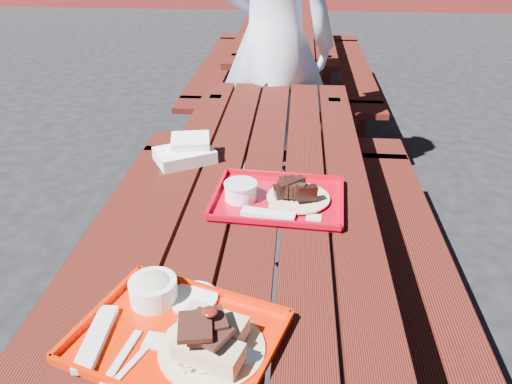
{
  "coord_description": "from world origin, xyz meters",
  "views": [
    {
      "loc": [
        0.11,
        -1.46,
        1.55
      ],
      "look_at": [
        0.0,
        -0.15,
        0.82
      ],
      "focal_mm": 35.0,
      "sensor_mm": 36.0,
      "label": 1
    }
  ],
  "objects_px": {
    "picnic_table_near": "(260,236)",
    "person": "(274,43)",
    "far_tray": "(276,197)",
    "near_tray": "(181,324)",
    "picnic_table_far": "(285,50)"
  },
  "relations": [
    {
      "from": "far_tray",
      "to": "person",
      "type": "height_order",
      "value": "person"
    },
    {
      "from": "picnic_table_near",
      "to": "near_tray",
      "type": "distance_m",
      "value": 0.73
    },
    {
      "from": "picnic_table_near",
      "to": "person",
      "type": "bearing_deg",
      "value": 91.21
    },
    {
      "from": "near_tray",
      "to": "picnic_table_near",
      "type": "bearing_deg",
      "value": 80.23
    },
    {
      "from": "far_tray",
      "to": "picnic_table_near",
      "type": "bearing_deg",
      "value": 123.42
    },
    {
      "from": "picnic_table_near",
      "to": "far_tray",
      "type": "distance_m",
      "value": 0.24
    },
    {
      "from": "person",
      "to": "near_tray",
      "type": "bearing_deg",
      "value": 98.66
    },
    {
      "from": "picnic_table_far",
      "to": "far_tray",
      "type": "xyz_separation_m",
      "value": [
        0.06,
        -2.89,
        0.21
      ]
    },
    {
      "from": "near_tray",
      "to": "person",
      "type": "distance_m",
      "value": 2.03
    },
    {
      "from": "near_tray",
      "to": "person",
      "type": "relative_size",
      "value": 0.27
    },
    {
      "from": "far_tray",
      "to": "near_tray",
      "type": "bearing_deg",
      "value": -106.52
    },
    {
      "from": "picnic_table_near",
      "to": "picnic_table_far",
      "type": "distance_m",
      "value": 2.8
    },
    {
      "from": "picnic_table_near",
      "to": "picnic_table_far",
      "type": "xyz_separation_m",
      "value": [
        0.0,
        2.8,
        0.0
      ]
    },
    {
      "from": "picnic_table_far",
      "to": "person",
      "type": "xyz_separation_m",
      "value": [
        -0.03,
        -1.45,
        0.38
      ]
    },
    {
      "from": "picnic_table_far",
      "to": "person",
      "type": "distance_m",
      "value": 1.5
    }
  ]
}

